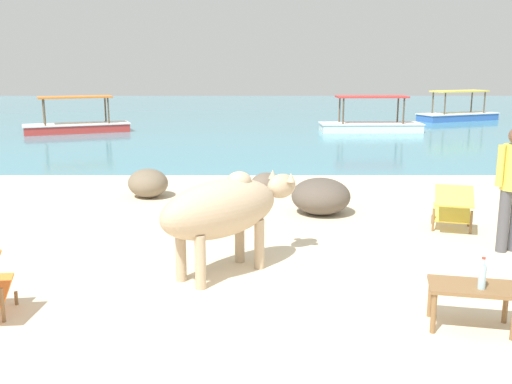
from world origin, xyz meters
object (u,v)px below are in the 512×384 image
at_px(cow, 226,209).
at_px(boat_white, 372,124).
at_px(low_bench_table, 473,292).
at_px(deck_chair_far, 454,206).
at_px(boat_blue, 459,114).
at_px(bottle, 484,276).
at_px(boat_red, 78,125).

height_order(cow, boat_white, boat_white).
distance_m(low_bench_table, deck_chair_far, 3.28).
bearing_deg(low_bench_table, boat_blue, 83.44).
xyz_separation_m(bottle, boat_blue, (6.78, 20.58, -0.28)).
bearing_deg(boat_white, cow, 71.06).
xyz_separation_m(boat_red, boat_blue, (15.24, 4.56, 0.00)).
height_order(boat_white, boat_blue, same).
relative_size(cow, low_bench_table, 2.13).
bearing_deg(low_bench_table, cow, 160.13).
xyz_separation_m(cow, low_bench_table, (2.33, -1.44, -0.43)).
bearing_deg(bottle, boat_blue, 71.77).
bearing_deg(deck_chair_far, cow, 133.84).
bearing_deg(deck_chair_far, boat_blue, -3.36).
height_order(bottle, boat_red, boat_red).
distance_m(boat_white, boat_red, 10.60).
bearing_deg(cow, deck_chair_far, -17.00).
bearing_deg(low_bench_table, bottle, -46.89).
relative_size(cow, deck_chair_far, 2.02).
relative_size(low_bench_table, boat_red, 0.22).
relative_size(deck_chair_far, boat_red, 0.23).
bearing_deg(deck_chair_far, bottle, -178.61).
height_order(low_bench_table, boat_red, boat_red).
xyz_separation_m(cow, bottle, (2.38, -1.52, -0.24)).
bearing_deg(low_bench_table, boat_white, 94.15).
xyz_separation_m(low_bench_table, bottle, (0.05, -0.08, 0.19)).
height_order(boat_white, boat_red, same).
height_order(low_bench_table, deck_chair_far, deck_chair_far).
bearing_deg(boat_red, low_bench_table, 95.94).
distance_m(low_bench_table, boat_white, 16.31).
height_order(bottle, boat_blue, boat_blue).
bearing_deg(deck_chair_far, boat_red, 51.60).
relative_size(boat_white, boat_red, 0.97).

